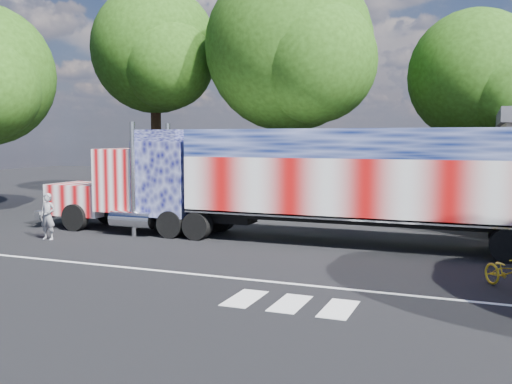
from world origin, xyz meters
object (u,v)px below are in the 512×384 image
at_px(woman, 48,216).
at_px(tree_n_mid, 292,48).
at_px(semi_truck, 302,180).
at_px(tree_ne_a, 477,76).
at_px(bicycle, 507,273).
at_px(coach_bus, 258,180).
at_px(tree_nw_a, 156,50).

bearing_deg(woman, tree_n_mid, 71.10).
xyz_separation_m(semi_truck, tree_ne_a, (5.94, 15.53, 5.25)).
xyz_separation_m(bicycle, tree_n_mid, (-11.67, 17.21, 8.98)).
bearing_deg(woman, coach_bus, 61.78).
xyz_separation_m(coach_bus, bicycle, (11.60, -11.42, -1.37)).
bearing_deg(tree_n_mid, coach_bus, -89.24).
bearing_deg(tree_ne_a, tree_n_mid, -163.30).
bearing_deg(tree_n_mid, semi_truck, -69.88).
bearing_deg(bicycle, semi_truck, 109.93).
xyz_separation_m(woman, tree_nw_a, (-5.11, 16.63, 9.06)).
distance_m(coach_bus, tree_ne_a, 14.89).
bearing_deg(semi_truck, tree_ne_a, 69.08).
bearing_deg(semi_truck, tree_nw_a, 137.60).
bearing_deg(tree_n_mid, woman, -107.33).
distance_m(semi_truck, woman, 10.12).
xyz_separation_m(tree_n_mid, tree_ne_a, (10.47, 3.14, -1.79)).
bearing_deg(semi_truck, bicycle, -34.08).
relative_size(woman, tree_n_mid, 0.13).
distance_m(bicycle, tree_nw_a, 29.83).
bearing_deg(bicycle, tree_nw_a, 104.13).
distance_m(semi_truck, tree_n_mid, 14.95).
relative_size(tree_nw_a, tree_n_mid, 0.98).
distance_m(tree_nw_a, tree_n_mid, 10.07).
bearing_deg(woman, semi_truck, 17.89).
xyz_separation_m(coach_bus, woman, (-4.98, -9.93, -0.91)).
relative_size(coach_bus, woman, 6.59).
bearing_deg(tree_nw_a, coach_bus, -33.56).
height_order(woman, tree_nw_a, tree_nw_a).
height_order(semi_truck, woman, semi_truck).
bearing_deg(bicycle, coach_bus, 99.44).
bearing_deg(tree_ne_a, tree_nw_a, -173.78).
height_order(semi_truck, tree_nw_a, tree_nw_a).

